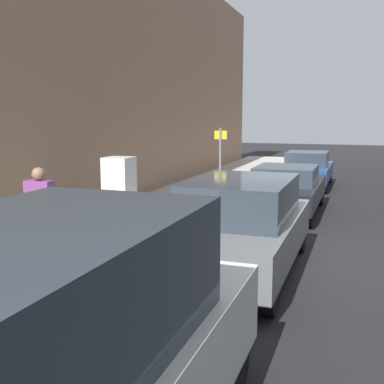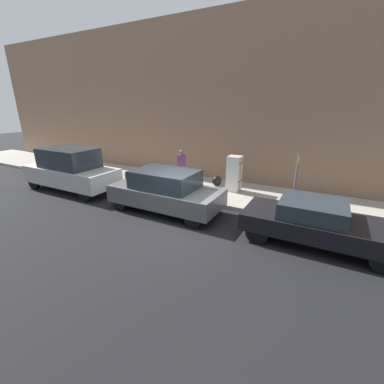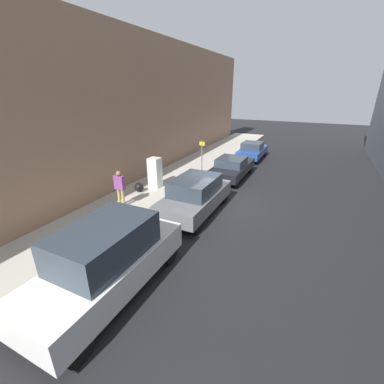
{
  "view_description": "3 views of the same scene",
  "coord_description": "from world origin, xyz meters",
  "px_view_note": "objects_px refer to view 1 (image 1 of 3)",
  "views": [
    {
      "loc": [
        1.28,
        -9.52,
        2.87
      ],
      "look_at": [
        -1.96,
        -0.35,
        1.31
      ],
      "focal_mm": 45.0,
      "sensor_mm": 36.0,
      "label": 1
    },
    {
      "loc": [
        7.51,
        4.52,
        4.23
      ],
      "look_at": [
        -1.27,
        -0.21,
        0.81
      ],
      "focal_mm": 24.0,
      "sensor_mm": 36.0,
      "label": 2
    },
    {
      "loc": [
        3.97,
        -11.23,
        5.51
      ],
      "look_at": [
        -0.87,
        -1.22,
        1.04
      ],
      "focal_mm": 24.0,
      "sensor_mm": 36.0,
      "label": 3
    }
  ],
  "objects_px": {
    "street_sign_post": "(220,164)",
    "parked_van_white": "(43,374)",
    "discarded_refrigerator": "(120,193)",
    "trash_bag": "(82,226)",
    "fire_hydrant": "(31,305)",
    "pedestrian_walking_far": "(40,208)",
    "parked_sedan_dark": "(286,188)",
    "parked_hatchback_blue": "(307,169)",
    "parked_suv_gray": "(240,225)"
  },
  "relations": [
    {
      "from": "street_sign_post",
      "to": "parked_van_white",
      "type": "height_order",
      "value": "street_sign_post"
    },
    {
      "from": "discarded_refrigerator",
      "to": "trash_bag",
      "type": "height_order",
      "value": "discarded_refrigerator"
    },
    {
      "from": "fire_hydrant",
      "to": "pedestrian_walking_far",
      "type": "bearing_deg",
      "value": 124.11
    },
    {
      "from": "discarded_refrigerator",
      "to": "street_sign_post",
      "type": "height_order",
      "value": "street_sign_post"
    },
    {
      "from": "parked_sedan_dark",
      "to": "parked_hatchback_blue",
      "type": "distance_m",
      "value": 5.61
    },
    {
      "from": "parked_suv_gray",
      "to": "trash_bag",
      "type": "bearing_deg",
      "value": 170.01
    },
    {
      "from": "parked_sedan_dark",
      "to": "trash_bag",
      "type": "bearing_deg",
      "value": -127.11
    },
    {
      "from": "parked_suv_gray",
      "to": "parked_hatchback_blue",
      "type": "bearing_deg",
      "value": 90.0
    },
    {
      "from": "pedestrian_walking_far",
      "to": "parked_sedan_dark",
      "type": "xyz_separation_m",
      "value": [
        3.41,
        6.91,
        -0.47
      ]
    },
    {
      "from": "discarded_refrigerator",
      "to": "parked_van_white",
      "type": "distance_m",
      "value": 8.25
    },
    {
      "from": "discarded_refrigerator",
      "to": "trash_bag",
      "type": "bearing_deg",
      "value": -110.03
    },
    {
      "from": "parked_sedan_dark",
      "to": "parked_suv_gray",
      "type": "bearing_deg",
      "value": -90.0
    },
    {
      "from": "discarded_refrigerator",
      "to": "pedestrian_walking_far",
      "type": "distance_m",
      "value": 2.99
    },
    {
      "from": "trash_bag",
      "to": "pedestrian_walking_far",
      "type": "bearing_deg",
      "value": -79.13
    },
    {
      "from": "discarded_refrigerator",
      "to": "fire_hydrant",
      "type": "relative_size",
      "value": 2.41
    },
    {
      "from": "fire_hydrant",
      "to": "parked_hatchback_blue",
      "type": "distance_m",
      "value": 15.06
    },
    {
      "from": "discarded_refrigerator",
      "to": "parked_hatchback_blue",
      "type": "bearing_deg",
      "value": 70.43
    },
    {
      "from": "street_sign_post",
      "to": "parked_hatchback_blue",
      "type": "bearing_deg",
      "value": 75.08
    },
    {
      "from": "trash_bag",
      "to": "parked_suv_gray",
      "type": "distance_m",
      "value": 3.86
    },
    {
      "from": "street_sign_post",
      "to": "parked_hatchback_blue",
      "type": "relative_size",
      "value": 0.56
    },
    {
      "from": "discarded_refrigerator",
      "to": "fire_hydrant",
      "type": "xyz_separation_m",
      "value": [
        1.63,
        -5.43,
        -0.49
      ]
    },
    {
      "from": "trash_bag",
      "to": "parked_suv_gray",
      "type": "bearing_deg",
      "value": -9.99
    },
    {
      "from": "street_sign_post",
      "to": "pedestrian_walking_far",
      "type": "height_order",
      "value": "street_sign_post"
    },
    {
      "from": "parked_sedan_dark",
      "to": "street_sign_post",
      "type": "bearing_deg",
      "value": -151.44
    },
    {
      "from": "parked_van_white",
      "to": "parked_sedan_dark",
      "type": "distance_m",
      "value": 11.45
    },
    {
      "from": "parked_suv_gray",
      "to": "street_sign_post",
      "type": "bearing_deg",
      "value": 110.38
    },
    {
      "from": "pedestrian_walking_far",
      "to": "parked_sedan_dark",
      "type": "distance_m",
      "value": 7.72
    },
    {
      "from": "parked_sedan_dark",
      "to": "discarded_refrigerator",
      "type": "bearing_deg",
      "value": -130.8
    },
    {
      "from": "trash_bag",
      "to": "parked_van_white",
      "type": "distance_m",
      "value": 7.5
    },
    {
      "from": "discarded_refrigerator",
      "to": "pedestrian_walking_far",
      "type": "relative_size",
      "value": 0.97
    },
    {
      "from": "parked_van_white",
      "to": "fire_hydrant",
      "type": "bearing_deg",
      "value": 130.01
    },
    {
      "from": "street_sign_post",
      "to": "parked_sedan_dark",
      "type": "relative_size",
      "value": 0.51
    },
    {
      "from": "parked_van_white",
      "to": "parked_sedan_dark",
      "type": "height_order",
      "value": "parked_van_white"
    },
    {
      "from": "street_sign_post",
      "to": "fire_hydrant",
      "type": "relative_size",
      "value": 3.28
    },
    {
      "from": "pedestrian_walking_far",
      "to": "fire_hydrant",
      "type": "bearing_deg",
      "value": -100.31
    },
    {
      "from": "street_sign_post",
      "to": "trash_bag",
      "type": "bearing_deg",
      "value": -116.67
    },
    {
      "from": "pedestrian_walking_far",
      "to": "parked_suv_gray",
      "type": "bearing_deg",
      "value": -24.24
    },
    {
      "from": "pedestrian_walking_far",
      "to": "parked_suv_gray",
      "type": "height_order",
      "value": "pedestrian_walking_far"
    },
    {
      "from": "fire_hydrant",
      "to": "parked_van_white",
      "type": "relative_size",
      "value": 0.14
    },
    {
      "from": "parked_van_white",
      "to": "parked_suv_gray",
      "type": "distance_m",
      "value": 5.79
    },
    {
      "from": "fire_hydrant",
      "to": "parked_sedan_dark",
      "type": "distance_m",
      "value": 9.52
    },
    {
      "from": "fire_hydrant",
      "to": "pedestrian_walking_far",
      "type": "xyz_separation_m",
      "value": [
        -1.65,
        2.44,
        0.68
      ]
    },
    {
      "from": "parked_suv_gray",
      "to": "parked_hatchback_blue",
      "type": "distance_m",
      "value": 11.27
    },
    {
      "from": "discarded_refrigerator",
      "to": "parked_hatchback_blue",
      "type": "xyz_separation_m",
      "value": [
        3.39,
        9.53,
        -0.3
      ]
    },
    {
      "from": "parked_suv_gray",
      "to": "parked_sedan_dark",
      "type": "xyz_separation_m",
      "value": [
        -0.0,
        5.66,
        -0.14
      ]
    },
    {
      "from": "discarded_refrigerator",
      "to": "parked_hatchback_blue",
      "type": "height_order",
      "value": "discarded_refrigerator"
    },
    {
      "from": "street_sign_post",
      "to": "parked_van_white",
      "type": "bearing_deg",
      "value": -80.54
    },
    {
      "from": "pedestrian_walking_far",
      "to": "trash_bag",
      "type": "bearing_deg",
      "value": 56.44
    },
    {
      "from": "discarded_refrigerator",
      "to": "pedestrian_walking_far",
      "type": "bearing_deg",
      "value": -90.39
    },
    {
      "from": "discarded_refrigerator",
      "to": "parked_sedan_dark",
      "type": "bearing_deg",
      "value": 49.2
    }
  ]
}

